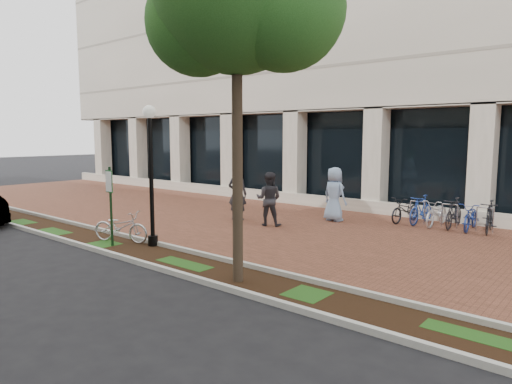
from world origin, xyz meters
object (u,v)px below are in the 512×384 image
Objects in this scene: lamppost at (151,167)px; pedestrian_mid at (269,199)px; pedestrian_left at (237,194)px; locked_bicycle at (121,227)px; bike_rack_cluster at (445,213)px; pedestrian_right at (334,194)px; parking_sign at (110,196)px.

lamppost is 4.64m from pedestrian_mid.
lamppost is 2.02× the size of pedestrian_left.
locked_bicycle is (-1.05, -0.34, -1.76)m from lamppost.
locked_bicycle is 0.50× the size of bike_rack_cluster.
locked_bicycle is at bearing 76.91° from pedestrian_right.
parking_sign is at bearing -137.31° from lamppost.
bike_rack_cluster is at bearing -59.59° from locked_bicycle.
pedestrian_left is 3.54m from pedestrian_right.
pedestrian_mid reaches higher than locked_bicycle.
bike_rack_cluster is (4.76, 3.63, -0.45)m from pedestrian_mid.
pedestrian_right is 0.56× the size of bike_rack_cluster.
pedestrian_mid is (1.56, -0.10, -0.04)m from pedestrian_left.
pedestrian_right is at bearing -166.71° from pedestrian_left.
lamppost is at bearing -122.09° from bike_rack_cluster.
pedestrian_left is 0.55× the size of bike_rack_cluster.
parking_sign is 10.88m from bike_rack_cluster.
bike_rack_cluster is at bearing 56.37° from parking_sign.
locked_bicycle is 0.95× the size of pedestrian_mid.
parking_sign is 1.39m from lamppost.
pedestrian_right is (1.30, 2.20, 0.05)m from pedestrian_mid.
lamppost is 1.12× the size of bike_rack_cluster.
parking_sign is at bearing 48.63° from pedestrian_mid.
locked_bicycle is 4.87m from pedestrian_left.
pedestrian_mid is (0.70, 4.40, -1.30)m from lamppost.
pedestrian_left is at bearing -28.55° from pedestrian_mid.
pedestrian_right is (2.85, 7.38, -0.46)m from parking_sign.
locked_bicycle is at bearing -125.76° from bike_rack_cluster.
bike_rack_cluster is (6.51, 8.37, 0.02)m from locked_bicycle.
parking_sign reaches higher than bike_rack_cluster.
locked_bicycle is 0.91× the size of pedestrian_left.
lamppost reaches higher than pedestrian_mid.
parking_sign is 1.20× the size of pedestrian_mid.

